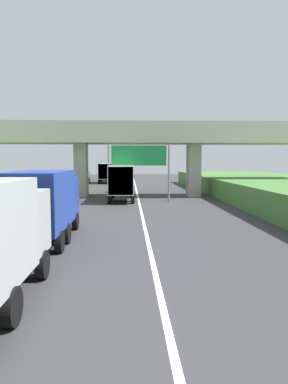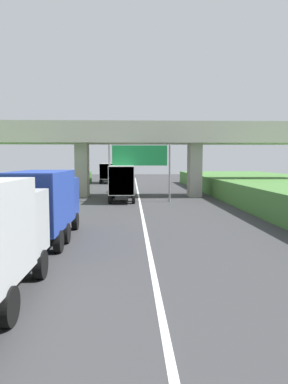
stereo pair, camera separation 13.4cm
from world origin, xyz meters
name	(u,v)px [view 1 (the left image)]	position (x,y,z in m)	size (l,w,h in m)	color
lane_centre_stripe	(140,205)	(0.00, 29.76, 0.00)	(0.20, 99.53, 0.01)	white
overpass_bridge	(138,141)	(0.00, 37.20, 6.02)	(40.00, 4.80, 7.96)	#ADA89E
overhead_highway_sign	(139,159)	(0.00, 32.23, 4.04)	(5.88, 0.18, 5.46)	slate
speed_limit_sign	(23,201)	(-7.40, 20.59, 1.48)	(0.60, 0.08, 2.23)	slate
truck_white	(106,172)	(-4.97, 60.50, 1.93)	(2.44, 7.30, 3.44)	black
truck_yellow	(121,181)	(-1.68, 33.17, 1.93)	(2.44, 7.30, 3.44)	black
truck_blue	(46,202)	(-4.95, 16.10, 1.93)	(2.44, 7.30, 3.44)	black
car_green	(121,185)	(-1.91, 42.97, 0.86)	(1.86, 4.10, 1.72)	#236B38
construction_barrel_2	(12,231)	(-6.72, 16.35, 0.46)	(0.57, 0.57, 0.90)	orange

